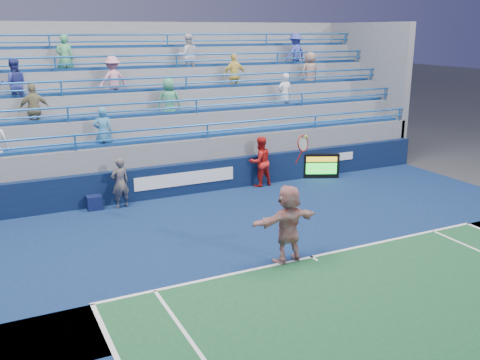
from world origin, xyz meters
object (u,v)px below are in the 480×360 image
judge_chair (94,201)px  line_judge (120,183)px  ball_girl (260,162)px  serve_speed_board (321,166)px  tennis_player (288,224)px

judge_chair → line_judge: (0.82, -0.21, 0.56)m
line_judge → ball_girl: bearing=169.4°
judge_chair → serve_speed_board: bearing=-0.6°
ball_girl → line_judge: bearing=-1.6°
judge_chair → tennis_player: size_ratio=0.26×
line_judge → ball_girl: ball_girl is taller
tennis_player → serve_speed_board: bearing=49.7°
ball_girl → serve_speed_board: bearing=173.7°
judge_chair → line_judge: bearing=-14.3°
serve_speed_board → judge_chair: serve_speed_board is taller
tennis_player → ball_girl: size_ratio=1.72×
judge_chair → ball_girl: 6.04m
ball_girl → judge_chair: bearing=-4.0°
tennis_player → ball_girl: bearing=67.7°
serve_speed_board → tennis_player: bearing=-130.3°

